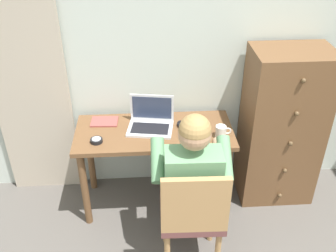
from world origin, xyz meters
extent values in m
cube|color=silver|center=(0.00, 2.20, 1.25)|extent=(4.80, 0.05, 2.50)
cube|color=#BCAD99|center=(-1.24, 2.13, 1.11)|extent=(0.59, 0.03, 2.22)
cube|color=brown|center=(-0.29, 1.86, 0.71)|extent=(1.21, 0.54, 0.03)
cylinder|color=brown|center=(-0.83, 1.65, 0.34)|extent=(0.06, 0.06, 0.69)
cylinder|color=brown|center=(0.26, 1.65, 0.34)|extent=(0.06, 0.06, 0.69)
cylinder|color=brown|center=(-0.83, 2.07, 0.34)|extent=(0.06, 0.06, 0.69)
cylinder|color=brown|center=(0.26, 2.07, 0.34)|extent=(0.06, 0.06, 0.69)
cube|color=brown|center=(0.74, 1.93, 0.66)|extent=(0.60, 0.42, 1.32)
sphere|color=brown|center=(0.74, 1.71, 0.13)|extent=(0.04, 0.04, 0.04)
sphere|color=brown|center=(0.74, 1.71, 0.40)|extent=(0.04, 0.04, 0.04)
sphere|color=brown|center=(0.74, 1.71, 0.66)|extent=(0.04, 0.04, 0.04)
sphere|color=brown|center=(0.74, 1.71, 0.92)|extent=(0.04, 0.04, 0.04)
sphere|color=brown|center=(0.74, 1.71, 1.19)|extent=(0.04, 0.04, 0.04)
cube|color=brown|center=(-0.06, 1.25, 0.45)|extent=(0.43, 0.41, 0.05)
cube|color=tan|center=(-0.07, 1.07, 0.69)|extent=(0.42, 0.05, 0.42)
cylinder|color=tan|center=(0.11, 1.40, 0.21)|extent=(0.04, 0.04, 0.43)
cylinder|color=tan|center=(-0.23, 1.41, 0.21)|extent=(0.04, 0.04, 0.43)
cylinder|color=#33384C|center=(0.03, 1.46, 0.50)|extent=(0.15, 0.40, 0.14)
cylinder|color=#33384C|center=(-0.15, 1.47, 0.50)|extent=(0.15, 0.40, 0.14)
cylinder|color=#33384C|center=(0.04, 1.66, 0.25)|extent=(0.11, 0.11, 0.50)
cylinder|color=#33384C|center=(-0.14, 1.67, 0.25)|extent=(0.11, 0.11, 0.50)
cube|color=#609366|center=(-0.06, 1.24, 0.73)|extent=(0.37, 0.21, 0.46)
cylinder|color=#609366|center=(0.16, 1.36, 0.81)|extent=(0.10, 0.30, 0.25)
cylinder|color=#609366|center=(-0.28, 1.37, 0.81)|extent=(0.10, 0.30, 0.25)
cylinder|color=tan|center=(0.17, 1.56, 0.70)|extent=(0.08, 0.27, 0.11)
cylinder|color=tan|center=(-0.27, 1.57, 0.70)|extent=(0.08, 0.27, 0.11)
sphere|color=tan|center=(-0.06, 1.25, 1.09)|extent=(0.20, 0.20, 0.20)
sphere|color=#9E7A47|center=(-0.06, 1.25, 1.12)|extent=(0.20, 0.20, 0.20)
cube|color=silver|center=(-0.32, 1.87, 0.73)|extent=(0.37, 0.29, 0.02)
cube|color=black|center=(-0.32, 1.86, 0.74)|extent=(0.31, 0.20, 0.00)
cube|color=silver|center=(-0.30, 2.00, 0.85)|extent=(0.34, 0.06, 0.22)
cube|color=#2D3851|center=(-0.30, 1.99, 0.85)|extent=(0.30, 0.05, 0.18)
ellipsoid|color=black|center=(-0.07, 1.91, 0.74)|extent=(0.07, 0.10, 0.03)
cylinder|color=black|center=(-0.71, 1.73, 0.74)|extent=(0.09, 0.09, 0.03)
cylinder|color=silver|center=(-0.71, 1.73, 0.75)|extent=(0.06, 0.06, 0.00)
cube|color=#994742|center=(-0.68, 2.01, 0.73)|extent=(0.22, 0.16, 0.01)
cylinder|color=silver|center=(0.21, 1.74, 0.77)|extent=(0.08, 0.08, 0.09)
torus|color=silver|center=(0.26, 1.74, 0.78)|extent=(0.06, 0.01, 0.06)
camera|label=1|loc=(-0.35, -0.65, 2.37)|focal=41.71mm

